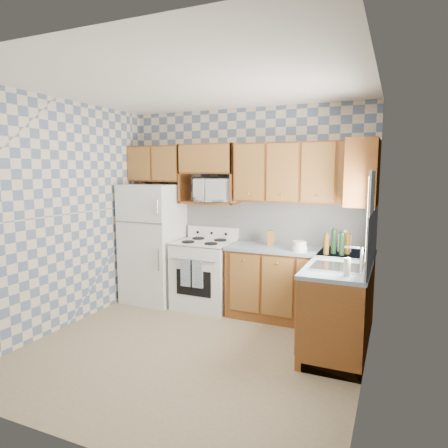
{
  "coord_description": "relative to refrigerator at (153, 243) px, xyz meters",
  "views": [
    {
      "loc": [
        1.91,
        -3.51,
        1.87
      ],
      "look_at": [
        0.05,
        0.75,
        1.25
      ],
      "focal_mm": 32.0,
      "sensor_mm": 36.0,
      "label": 1
    }
  ],
  "objects": [
    {
      "name": "floor",
      "position": [
        1.27,
        -1.25,
        -0.84
      ],
      "size": [
        3.4,
        3.4,
        0.0
      ],
      "primitive_type": "plane",
      "color": "#7E6D53",
      "rests_on": "ground"
    },
    {
      "name": "back_wall",
      "position": [
        1.27,
        0.35,
        0.51
      ],
      "size": [
        3.4,
        0.02,
        2.7
      ],
      "primitive_type": "cube",
      "color": "slate",
      "rests_on": "ground"
    },
    {
      "name": "right_wall",
      "position": [
        2.97,
        -1.25,
        0.51
      ],
      "size": [
        0.02,
        3.2,
        2.7
      ],
      "primitive_type": "cube",
      "color": "slate",
      "rests_on": "ground"
    },
    {
      "name": "backsplash_back",
      "position": [
        1.68,
        0.34,
        0.36
      ],
      "size": [
        2.6,
        0.02,
        0.56
      ],
      "primitive_type": "cube",
      "color": "white",
      "rests_on": "back_wall"
    },
    {
      "name": "backsplash_right",
      "position": [
        2.96,
        -0.45,
        0.36
      ],
      "size": [
        0.02,
        1.6,
        0.56
      ],
      "primitive_type": "cube",
      "color": "white",
      "rests_on": "right_wall"
    },
    {
      "name": "refrigerator",
      "position": [
        0.0,
        0.0,
        0.0
      ],
      "size": [
        0.75,
        0.7,
        1.68
      ],
      "primitive_type": "cube",
      "color": "white",
      "rests_on": "floor"
    },
    {
      "name": "stove_body",
      "position": [
        0.8,
        0.03,
        -0.39
      ],
      "size": [
        0.76,
        0.65,
        0.9
      ],
      "primitive_type": "cube",
      "color": "white",
      "rests_on": "floor"
    },
    {
      "name": "cooktop",
      "position": [
        0.8,
        0.03,
        0.07
      ],
      "size": [
        0.76,
        0.65,
        0.02
      ],
      "primitive_type": "cube",
      "color": "silver",
      "rests_on": "stove_body"
    },
    {
      "name": "backguard",
      "position": [
        0.8,
        0.3,
        0.16
      ],
      "size": [
        0.76,
        0.08,
        0.17
      ],
      "primitive_type": "cube",
      "color": "white",
      "rests_on": "cooktop"
    },
    {
      "name": "dish_towel_left",
      "position": [
        0.72,
        -0.32,
        -0.29
      ],
      "size": [
        0.17,
        0.02,
        0.36
      ],
      "primitive_type": "cube",
      "color": "navy",
      "rests_on": "stove_body"
    },
    {
      "name": "dish_towel_right",
      "position": [
        0.86,
        -0.32,
        -0.29
      ],
      "size": [
        0.17,
        0.02,
        0.36
      ],
      "primitive_type": "cube",
      "color": "navy",
      "rests_on": "stove_body"
    },
    {
      "name": "base_cabinets_back",
      "position": [
        2.1,
        0.05,
        -0.4
      ],
      "size": [
        1.75,
        0.6,
        0.88
      ],
      "primitive_type": "cube",
      "color": "brown",
      "rests_on": "floor"
    },
    {
      "name": "base_cabinets_right",
      "position": [
        2.67,
        -0.45,
        -0.4
      ],
      "size": [
        0.6,
        1.6,
        0.88
      ],
      "primitive_type": "cube",
      "color": "brown",
      "rests_on": "floor"
    },
    {
      "name": "countertop_back",
      "position": [
        2.1,
        0.05,
        0.06
      ],
      "size": [
        1.77,
        0.63,
        0.04
      ],
      "primitive_type": "cube",
      "color": "slate",
      "rests_on": "base_cabinets_back"
    },
    {
      "name": "countertop_right",
      "position": [
        2.67,
        -0.45,
        0.06
      ],
      "size": [
        0.63,
        1.6,
        0.04
      ],
      "primitive_type": "cube",
      "color": "slate",
      "rests_on": "base_cabinets_right"
    },
    {
      "name": "upper_cabinets_back",
      "position": [
        2.1,
        0.19,
        1.01
      ],
      "size": [
        1.75,
        0.33,
        0.74
      ],
      "primitive_type": "cube",
      "color": "brown",
      "rests_on": "back_wall"
    },
    {
      "name": "upper_cabinets_fridge",
      "position": [
        -0.02,
        0.19,
        1.13
      ],
      "size": [
        0.82,
        0.33,
        0.5
      ],
      "primitive_type": "cube",
      "color": "brown",
      "rests_on": "back_wall"
    },
    {
      "name": "upper_cabinets_right",
      "position": [
        2.81,
        0.0,
        1.01
      ],
      "size": [
        0.33,
        0.7,
        0.74
      ],
      "primitive_type": "cube",
      "color": "brown",
      "rests_on": "right_wall"
    },
    {
      "name": "microwave_shelf",
      "position": [
        0.8,
        0.19,
        0.6
      ],
      "size": [
        0.8,
        0.33,
        0.03
      ],
      "primitive_type": "cube",
      "color": "brown",
      "rests_on": "back_wall"
    },
    {
      "name": "microwave",
      "position": [
        0.92,
        0.19,
        0.77
      ],
      "size": [
        0.66,
        0.53,
        0.32
      ],
      "primitive_type": "imported",
      "rotation": [
        0.0,
        0.0,
        0.27
      ],
      "color": "white",
      "rests_on": "microwave_shelf"
    },
    {
      "name": "sink",
      "position": [
        2.67,
        -0.8,
        0.09
      ],
      "size": [
        0.48,
        0.4,
        0.03
      ],
      "primitive_type": "cube",
      "color": "#B7B7BC",
      "rests_on": "countertop_right"
    },
    {
      "name": "window",
      "position": [
        2.96,
        -0.8,
        0.61
      ],
      "size": [
        0.02,
        0.66,
        0.86
      ],
      "primitive_type": "cube",
      "color": "silver",
      "rests_on": "right_wall"
    },
    {
      "name": "bottle_0",
      "position": [
        2.53,
        -0.1,
        0.22
      ],
      "size": [
        0.06,
        0.06,
        0.28
      ],
      "primitive_type": "cylinder",
      "color": "black",
      "rests_on": "countertop_back"
    },
    {
      "name": "bottle_1",
      "position": [
        2.63,
        -0.16,
        0.21
      ],
      "size": [
        0.06,
        0.06,
        0.26
      ],
      "primitive_type": "cylinder",
      "color": "black",
      "rests_on": "countertop_back"
    },
    {
      "name": "bottle_2",
      "position": [
        2.68,
        -0.06,
        0.2
      ],
      "size": [
        0.06,
        0.06,
        0.24
      ],
      "primitive_type": "cylinder",
      "color": "#54350E",
      "rests_on": "countertop_back"
    },
    {
      "name": "bottle_3",
      "position": [
        2.46,
        -0.18,
        0.19
      ],
      "size": [
        0.06,
        0.06,
        0.22
      ],
      "primitive_type": "cylinder",
      "color": "#54350E",
      "rests_on": "countertop_back"
    },
    {
      "name": "knife_block",
      "position": [
        1.71,
        0.1,
        0.18
      ],
      "size": [
        0.11,
        0.11,
        0.19
      ],
      "primitive_type": "cube",
      "rotation": [
        0.0,
        0.0,
        0.35
      ],
      "color": "brown",
      "rests_on": "countertop_back"
    },
    {
      "name": "electric_kettle",
      "position": [
        2.63,
        0.08,
        0.18
      ],
      "size": [
        0.16,
        0.16,
        0.2
      ],
      "primitive_type": "cylinder",
      "color": "white",
      "rests_on": "countertop_back"
    },
    {
      "name": "food_containers",
      "position": [
        2.14,
        -0.12,
        0.14
      ],
      "size": [
        0.18,
        0.18,
        0.12
      ],
      "primitive_type": null,
      "color": "beige",
      "rests_on": "countertop_back"
    },
    {
      "name": "soap_bottle",
      "position": [
        2.8,
        -1.08,
        0.17
      ],
      "size": [
        0.06,
        0.06,
        0.17
      ],
      "primitive_type": "cylinder",
      "color": "beige",
      "rests_on": "countertop_right"
    }
  ]
}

